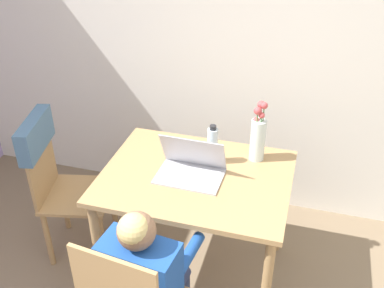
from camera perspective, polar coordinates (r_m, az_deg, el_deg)
The scene contains 7 objects.
wall_back at distance 2.92m, azimuth 9.20°, elevation 13.08°, with size 6.40×0.05×2.50m.
dining_table at distance 2.49m, azimuth 0.51°, elevation -5.82°, with size 1.02×0.78×0.75m.
chair_spare at distance 2.82m, azimuth -17.24°, elevation -2.81°, with size 0.51×0.48×0.95m.
person_seated at distance 2.09m, azimuth -5.83°, elevation -16.02°, with size 0.39×0.46×1.01m.
laptop at distance 2.41m, azimuth -0.13°, elevation -2.85°, with size 0.36×0.25×0.23m.
flower_vase at distance 2.51m, azimuth 8.39°, elevation 1.05°, with size 0.08×0.08×0.36m.
water_bottle at distance 2.48m, azimuth 2.62°, elevation -0.15°, with size 0.06×0.06×0.23m.
Camera 1 is at (0.32, -0.53, 2.16)m, focal length 42.00 mm.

